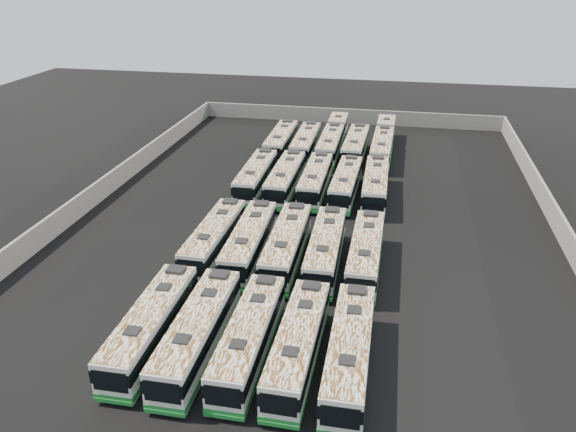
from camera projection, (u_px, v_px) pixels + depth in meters
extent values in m
plane|color=black|center=(311.00, 225.00, 52.89)|extent=(140.00, 140.00, 0.00)
cube|color=slate|center=(349.00, 116.00, 84.72)|extent=(45.20, 0.30, 2.20)
cube|color=slate|center=(565.00, 236.00, 48.48)|extent=(0.30, 73.20, 2.20)
cube|color=slate|center=(92.00, 197.00, 56.36)|extent=(0.30, 73.20, 2.20)
cube|color=silver|center=(151.00, 326.00, 35.79)|extent=(2.47, 11.20, 2.56)
cube|color=#1A732F|center=(153.00, 338.00, 36.18)|extent=(2.52, 11.25, 0.39)
cube|color=black|center=(151.00, 320.00, 35.61)|extent=(2.53, 11.26, 0.86)
cube|color=black|center=(110.00, 382.00, 30.66)|extent=(2.05, 0.09, 1.35)
cube|color=#1A732F|center=(113.00, 402.00, 31.26)|extent=(2.33, 0.13, 0.26)
cube|color=silver|center=(149.00, 309.00, 35.24)|extent=(2.42, 10.97, 0.07)
cube|color=black|center=(132.00, 331.00, 33.01)|extent=(0.90, 0.90, 0.13)
cube|color=black|center=(164.00, 287.00, 37.39)|extent=(0.90, 0.90, 0.13)
cube|color=black|center=(176.00, 270.00, 39.36)|extent=(1.22, 1.04, 0.24)
cylinder|color=black|center=(113.00, 375.00, 33.24)|extent=(0.27, 0.93, 0.93)
cylinder|color=black|center=(145.00, 380.00, 32.91)|extent=(0.27, 0.93, 0.93)
cylinder|color=black|center=(160.00, 308.00, 39.62)|extent=(0.27, 0.93, 0.93)
cylinder|color=black|center=(187.00, 311.00, 39.29)|extent=(0.27, 0.93, 0.93)
cube|color=silver|center=(198.00, 333.00, 35.07)|extent=(2.42, 11.34, 2.60)
cube|color=#1A732F|center=(199.00, 345.00, 35.47)|extent=(2.47, 11.39, 0.40)
cube|color=black|center=(197.00, 328.00, 34.89)|extent=(2.48, 11.40, 0.87)
cube|color=black|center=(162.00, 392.00, 29.88)|extent=(2.08, 0.07, 1.37)
cube|color=#1A732F|center=(164.00, 413.00, 30.48)|extent=(2.36, 0.11, 0.26)
cube|color=silver|center=(196.00, 316.00, 34.51)|extent=(2.37, 11.11, 0.07)
cube|color=black|center=(182.00, 339.00, 32.25)|extent=(0.90, 0.90, 0.13)
cube|color=black|center=(209.00, 293.00, 36.69)|extent=(0.90, 0.90, 0.13)
cube|color=black|center=(219.00, 274.00, 38.69)|extent=(1.23, 1.05, 0.25)
cylinder|color=black|center=(162.00, 385.00, 32.50)|extent=(0.27, 0.95, 0.94)
cylinder|color=black|center=(195.00, 390.00, 32.15)|extent=(0.27, 0.95, 0.94)
cylinder|color=black|center=(202.00, 314.00, 38.96)|extent=(0.27, 0.95, 0.94)
cylinder|color=black|center=(230.00, 317.00, 38.61)|extent=(0.27, 0.95, 0.94)
cube|color=silver|center=(249.00, 338.00, 34.69)|extent=(2.34, 11.00, 2.52)
cube|color=#1A732F|center=(249.00, 350.00, 35.08)|extent=(2.39, 11.05, 0.38)
cube|color=black|center=(249.00, 333.00, 34.51)|extent=(2.40, 11.06, 0.84)
cube|color=black|center=(223.00, 397.00, 29.65)|extent=(2.01, 0.07, 1.33)
cube|color=#1A732F|center=(224.00, 417.00, 30.24)|extent=(2.29, 0.11, 0.26)
cube|color=silver|center=(248.00, 321.00, 34.15)|extent=(2.29, 10.78, 0.06)
cube|color=black|center=(238.00, 344.00, 31.96)|extent=(0.87, 0.87, 0.13)
cube|color=black|center=(258.00, 298.00, 36.26)|extent=(0.87, 0.87, 0.13)
cube|color=black|center=(265.00, 280.00, 38.20)|extent=(1.19, 1.01, 0.24)
cylinder|color=black|center=(218.00, 389.00, 32.20)|extent=(0.26, 0.92, 0.92)
cylinder|color=black|center=(251.00, 394.00, 31.86)|extent=(0.26, 0.92, 0.92)
cylinder|color=black|center=(249.00, 319.00, 38.46)|extent=(0.26, 0.92, 0.92)
cylinder|color=black|center=(276.00, 322.00, 38.12)|extent=(0.26, 0.92, 0.92)
cube|color=silver|center=(298.00, 345.00, 34.11)|extent=(2.38, 10.92, 2.50)
cube|color=#1A732F|center=(298.00, 357.00, 34.49)|extent=(2.43, 10.97, 0.38)
cube|color=black|center=(298.00, 339.00, 33.93)|extent=(2.44, 10.98, 0.84)
cube|color=black|center=(278.00, 405.00, 29.13)|extent=(2.00, 0.08, 1.32)
cube|color=#1A732F|center=(278.00, 425.00, 29.71)|extent=(2.27, 0.12, 0.25)
cube|color=silver|center=(298.00, 328.00, 33.57)|extent=(2.33, 10.70, 0.06)
cube|color=black|center=(290.00, 352.00, 31.40)|extent=(0.87, 0.87, 0.13)
cube|color=black|center=(305.00, 304.00, 35.66)|extent=(0.87, 0.87, 0.13)
cube|color=black|center=(311.00, 286.00, 37.58)|extent=(1.19, 1.01, 0.24)
cylinder|color=black|center=(269.00, 397.00, 31.66)|extent=(0.26, 0.91, 0.91)
cylinder|color=black|center=(303.00, 402.00, 31.30)|extent=(0.26, 0.91, 0.91)
cylinder|color=black|center=(294.00, 325.00, 37.85)|extent=(0.26, 0.91, 0.91)
cylinder|color=black|center=(322.00, 328.00, 37.49)|extent=(0.26, 0.91, 0.91)
cube|color=silver|center=(350.00, 353.00, 33.39)|extent=(2.41, 11.17, 2.56)
cube|color=#1A732F|center=(349.00, 365.00, 33.79)|extent=(2.46, 11.22, 0.39)
cube|color=black|center=(350.00, 347.00, 33.22)|extent=(2.47, 11.23, 0.85)
cube|color=black|center=(340.00, 418.00, 28.28)|extent=(2.04, 0.08, 1.35)
cube|color=silver|center=(351.00, 335.00, 32.84)|extent=(2.36, 10.95, 0.07)
cube|color=black|center=(347.00, 360.00, 30.62)|extent=(0.89, 0.89, 0.13)
cube|color=black|center=(354.00, 310.00, 34.99)|extent=(0.89, 0.89, 0.13)
cube|color=black|center=(357.00, 290.00, 36.96)|extent=(1.22, 1.03, 0.24)
cylinder|color=black|center=(325.00, 408.00, 30.86)|extent=(0.27, 0.93, 0.93)
cylinder|color=black|center=(361.00, 413.00, 30.52)|extent=(0.27, 0.93, 0.93)
cylinder|color=black|center=(339.00, 331.00, 37.22)|extent=(0.27, 0.93, 0.93)
cylinder|color=black|center=(369.00, 334.00, 36.88)|extent=(0.27, 0.93, 0.93)
cube|color=silver|center=(214.00, 239.00, 46.92)|extent=(2.41, 11.03, 2.52)
cube|color=#1A732F|center=(215.00, 248.00, 47.31)|extent=(2.46, 11.09, 0.39)
cube|color=black|center=(214.00, 234.00, 46.74)|extent=(2.47, 11.10, 0.84)
cube|color=black|center=(190.00, 268.00, 41.89)|extent=(2.02, 0.08, 1.33)
cube|color=#1A732F|center=(192.00, 284.00, 42.48)|extent=(2.29, 0.12, 0.26)
cube|color=silver|center=(213.00, 225.00, 46.38)|extent=(2.36, 10.81, 0.06)
cube|color=black|center=(203.00, 237.00, 44.19)|extent=(0.88, 0.88, 0.13)
cube|color=black|center=(222.00, 212.00, 48.49)|extent=(0.88, 0.88, 0.13)
cube|color=black|center=(230.00, 201.00, 50.42)|extent=(1.20, 1.02, 0.24)
cylinder|color=black|center=(189.00, 270.00, 44.45)|extent=(0.27, 0.92, 0.92)
cylinder|color=black|center=(213.00, 272.00, 44.08)|extent=(0.27, 0.92, 0.92)
cylinder|color=black|center=(217.00, 231.00, 50.70)|extent=(0.27, 0.92, 0.92)
cylinder|color=black|center=(238.00, 233.00, 50.34)|extent=(0.27, 0.92, 0.92)
cube|color=silver|center=(249.00, 242.00, 46.20)|extent=(2.64, 11.32, 2.58)
cube|color=#1A732F|center=(250.00, 253.00, 46.60)|extent=(2.69, 11.38, 0.39)
cube|color=black|center=(249.00, 238.00, 46.02)|extent=(2.70, 11.39, 0.86)
cube|color=black|center=(231.00, 274.00, 41.02)|extent=(2.07, 0.11, 1.36)
cube|color=#1A732F|center=(232.00, 291.00, 41.62)|extent=(2.35, 0.16, 0.26)
cube|color=silver|center=(249.00, 228.00, 45.65)|extent=(2.59, 11.10, 0.07)
cube|color=black|center=(241.00, 241.00, 43.39)|extent=(0.91, 0.91, 0.13)
cube|color=black|center=(256.00, 215.00, 47.82)|extent=(0.91, 0.91, 0.13)
cube|color=black|center=(261.00, 204.00, 49.82)|extent=(1.25, 1.06, 0.24)
cylinder|color=black|center=(227.00, 276.00, 43.62)|extent=(0.29, 0.95, 0.94)
cylinder|color=black|center=(252.00, 278.00, 43.31)|extent=(0.29, 0.95, 0.94)
cylinder|color=black|center=(248.00, 235.00, 50.06)|extent=(0.29, 0.95, 0.94)
cylinder|color=black|center=(270.00, 236.00, 49.75)|extent=(0.29, 0.95, 0.94)
cube|color=silver|center=(287.00, 246.00, 45.66)|extent=(2.55, 11.37, 2.60)
cube|color=#1A732F|center=(287.00, 256.00, 46.06)|extent=(2.60, 11.43, 0.40)
cube|color=black|center=(287.00, 241.00, 45.48)|extent=(2.61, 11.44, 0.87)
cube|color=black|center=(272.00, 278.00, 40.45)|extent=(2.08, 0.10, 1.37)
cube|color=#1A732F|center=(273.00, 295.00, 41.06)|extent=(2.36, 0.14, 0.26)
cube|color=silver|center=(287.00, 231.00, 45.10)|extent=(2.50, 11.15, 0.07)
cube|color=black|center=(281.00, 244.00, 42.84)|extent=(0.91, 0.91, 0.13)
cube|color=black|center=(292.00, 217.00, 47.29)|extent=(0.91, 0.91, 0.13)
cube|color=black|center=(296.00, 206.00, 49.29)|extent=(1.25, 1.06, 0.25)
cylinder|color=black|center=(265.00, 280.00, 43.07)|extent=(0.28, 0.95, 0.94)
cylinder|color=black|center=(291.00, 282.00, 42.74)|extent=(0.28, 0.95, 0.94)
cylinder|color=black|center=(283.00, 237.00, 49.55)|extent=(0.28, 0.95, 0.94)
cylinder|color=black|center=(305.00, 239.00, 49.22)|extent=(0.28, 0.95, 0.94)
cube|color=silver|center=(326.00, 249.00, 45.14)|extent=(2.57, 11.16, 2.55)
cube|color=#1A732F|center=(325.00, 260.00, 45.54)|extent=(2.62, 11.21, 0.39)
cube|color=black|center=(326.00, 245.00, 44.97)|extent=(2.63, 11.22, 0.85)
cube|color=black|center=(317.00, 282.00, 40.04)|extent=(2.04, 0.11, 1.34)
cube|color=#1A732F|center=(316.00, 299.00, 40.63)|extent=(2.32, 0.15, 0.26)
cube|color=silver|center=(326.00, 235.00, 44.60)|extent=(2.52, 10.94, 0.06)
cube|color=black|center=(322.00, 248.00, 42.37)|extent=(0.90, 0.90, 0.13)
cube|color=black|center=(329.00, 221.00, 46.74)|extent=(0.90, 0.90, 0.13)
cube|color=black|center=(332.00, 210.00, 48.71)|extent=(1.23, 1.05, 0.24)
cylinder|color=black|center=(307.00, 283.00, 42.60)|extent=(0.28, 0.93, 0.93)
cylinder|color=black|center=(333.00, 286.00, 42.29)|extent=(0.28, 0.93, 0.93)
cylinder|color=black|center=(318.00, 241.00, 48.95)|extent=(0.28, 0.93, 0.93)
cylinder|color=black|center=(341.00, 243.00, 48.64)|extent=(0.28, 0.93, 0.93)
cube|color=silver|center=(366.00, 254.00, 44.52)|extent=(2.35, 11.01, 2.52)
cube|color=#1A732F|center=(365.00, 264.00, 44.91)|extent=(2.40, 11.06, 0.39)
cube|color=black|center=(366.00, 249.00, 44.34)|extent=(2.41, 11.07, 0.84)
cube|color=black|center=(360.00, 287.00, 39.49)|extent=(2.02, 0.07, 1.33)
cube|color=#1A732F|center=(359.00, 304.00, 40.08)|extent=(2.29, 0.11, 0.26)
cube|color=silver|center=(367.00, 239.00, 43.98)|extent=(2.31, 10.79, 0.06)
cube|color=black|center=(364.00, 253.00, 41.79)|extent=(0.88, 0.88, 0.13)
cube|color=black|center=(369.00, 225.00, 46.09)|extent=(0.88, 0.88, 0.13)
cube|color=black|center=(371.00, 214.00, 48.03)|extent=(1.20, 1.01, 0.24)
cylinder|color=black|center=(348.00, 288.00, 42.04)|extent=(0.26, 0.92, 0.92)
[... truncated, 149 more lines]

